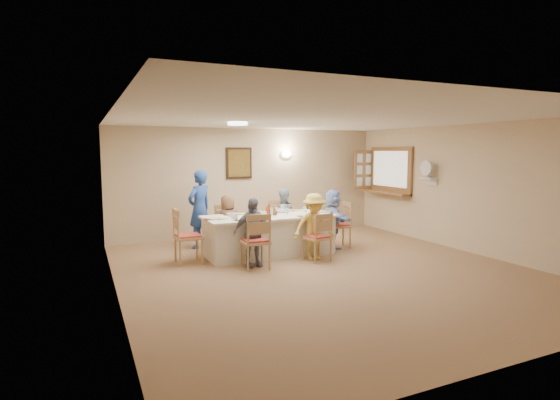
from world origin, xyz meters
name	(u,v)px	position (x,y,z in m)	size (l,w,h in m)	color
ground	(326,271)	(0.00, 0.00, 0.00)	(7.00, 7.00, 0.00)	#9C7453
room_walls	(327,180)	(0.00, 0.00, 1.51)	(7.00, 7.00, 7.00)	#C4B093
wall_picture	(239,163)	(-0.30, 3.46, 1.70)	(0.62, 0.05, 0.72)	black
wall_sconce	(286,154)	(0.90, 3.44, 1.90)	(0.26, 0.09, 0.18)	white
ceiling_light	(238,124)	(-1.00, 1.50, 2.47)	(0.36, 0.36, 0.05)	white
serving_hatch	(391,171)	(3.21, 2.40, 1.50)	(0.06, 1.50, 1.15)	brown
hatch_sill	(386,193)	(3.09, 2.40, 0.97)	(0.30, 1.50, 0.05)	brown
shutter_door	(363,170)	(2.95, 3.16, 1.50)	(0.55, 0.04, 1.00)	brown
fan_shelf	(428,178)	(3.13, 1.05, 1.40)	(0.22, 0.36, 0.03)	white
desk_fan	(427,171)	(3.10, 1.05, 1.55)	(0.30, 0.30, 0.28)	#A5A5A8
dining_table	(269,235)	(-0.41, 1.45, 0.38)	(2.48, 1.05, 0.76)	silver
chair_back_left	(226,227)	(-1.01, 2.25, 0.45)	(0.43, 0.43, 0.90)	tan
chair_back_right	(280,222)	(0.19, 2.25, 0.46)	(0.45, 0.45, 0.93)	tan
chair_front_left	(255,240)	(-1.01, 0.65, 0.48)	(0.46, 0.46, 0.96)	tan
chair_front_right	(317,237)	(0.19, 0.65, 0.44)	(0.43, 0.43, 0.89)	tan
chair_left_end	(188,236)	(-1.96, 1.45, 0.49)	(0.47, 0.47, 0.98)	tan
chair_right_end	(338,225)	(1.14, 1.45, 0.47)	(0.45, 0.45, 0.94)	tan
diner_back_left	(228,222)	(-1.01, 2.13, 0.56)	(0.56, 0.37, 1.13)	brown
diner_back_right	(283,217)	(0.19, 2.13, 0.60)	(0.59, 0.46, 1.19)	#A0AFC0
diner_front_left	(252,232)	(-1.01, 0.77, 0.60)	(0.71, 0.33, 1.19)	gray
diner_front_right	(314,227)	(0.19, 0.77, 0.61)	(0.83, 0.53, 1.22)	#F5CD54
diner_right_end	(333,219)	(1.01, 1.45, 0.60)	(0.56, 1.17, 1.21)	#96AEEC
caregiver	(200,209)	(-1.46, 2.60, 0.80)	(0.70, 0.63, 1.60)	#274C9E
placemat_fl	(247,220)	(-1.01, 1.03, 0.76)	(0.37, 0.28, 0.01)	#472B19
plate_fl	(247,220)	(-1.01, 1.03, 0.77)	(0.23, 0.23, 0.01)	white
napkin_fl	(258,220)	(-0.83, 0.98, 0.77)	(0.14, 0.14, 0.01)	#F8FF35
placemat_fr	(307,216)	(0.19, 1.03, 0.76)	(0.34, 0.25, 0.01)	#472B19
plate_fr	(307,216)	(0.19, 1.03, 0.77)	(0.24, 0.24, 0.01)	white
napkin_fr	(317,216)	(0.37, 0.98, 0.77)	(0.15, 0.15, 0.01)	#F8FF35
placemat_bl	(232,214)	(-1.01, 1.87, 0.76)	(0.36, 0.27, 0.01)	#472B19
plate_bl	(232,214)	(-1.01, 1.87, 0.77)	(0.23, 0.23, 0.01)	white
napkin_bl	(242,214)	(-0.83, 1.82, 0.77)	(0.13, 0.13, 0.01)	#F8FF35
placemat_br	(288,211)	(0.19, 1.87, 0.76)	(0.33, 0.25, 0.01)	#472B19
plate_br	(288,210)	(0.19, 1.87, 0.77)	(0.23, 0.23, 0.01)	white
napkin_br	(297,210)	(0.37, 1.82, 0.77)	(0.14, 0.14, 0.01)	#F8FF35
placemat_le	(213,219)	(-1.51, 1.45, 0.76)	(0.35, 0.26, 0.01)	#472B19
plate_le	(213,218)	(-1.51, 1.45, 0.77)	(0.24, 0.24, 0.01)	white
napkin_le	(223,218)	(-1.33, 1.40, 0.77)	(0.15, 0.15, 0.01)	#F8FF35
placemat_re	(320,212)	(0.71, 1.45, 0.76)	(0.33, 0.25, 0.01)	#472B19
plate_re	(320,211)	(0.71, 1.45, 0.77)	(0.26, 0.26, 0.02)	white
napkin_re	(329,211)	(0.89, 1.40, 0.77)	(0.14, 0.14, 0.01)	#F8FF35
teacup_a	(235,218)	(-1.19, 1.15, 0.80)	(0.13, 0.13, 0.09)	white
teacup_b	(276,209)	(-0.04, 1.95, 0.80)	(0.09, 0.09, 0.07)	white
bowl_a	(263,217)	(-0.65, 1.17, 0.78)	(0.23, 0.23, 0.05)	white
bowl_b	(281,211)	(-0.03, 1.72, 0.79)	(0.28, 0.28, 0.07)	white
condiment_ketchup	(268,210)	(-0.43, 1.44, 0.87)	(0.08, 0.08, 0.21)	#B1360F
condiment_brown	(269,209)	(-0.38, 1.52, 0.87)	(0.11, 0.11, 0.22)	brown
condiment_malt	(275,212)	(-0.29, 1.44, 0.83)	(0.14, 0.14, 0.14)	brown
drinking_glass	(261,213)	(-0.56, 1.50, 0.82)	(0.06, 0.06, 0.09)	silver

